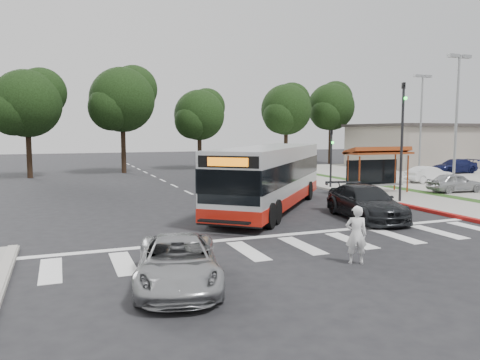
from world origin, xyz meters
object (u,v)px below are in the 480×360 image
pedestrian (356,235)px  dark_sedan (366,202)px  transit_bus (270,178)px  silver_suv_south (178,262)px

pedestrian → dark_sedan: bearing=-104.0°
transit_bus → silver_suv_south: bearing=-85.9°
silver_suv_south → dark_sedan: bearing=43.5°
dark_sedan → silver_suv_south: 11.61m
transit_bus → dark_sedan: transit_bus is taller
pedestrian → silver_suv_south: size_ratio=0.39×
transit_bus → pedestrian: transit_bus is taller
silver_suv_south → pedestrian: bearing=13.8°
dark_sedan → transit_bus: bearing=135.1°
transit_bus → pedestrian: 9.97m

